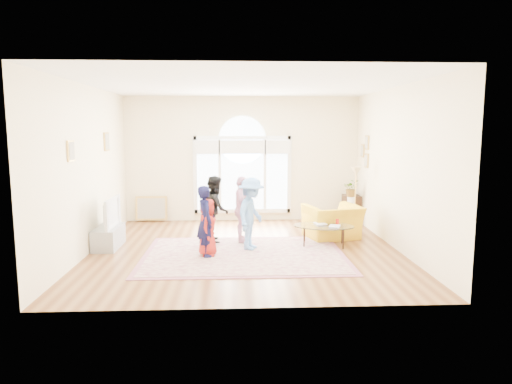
{
  "coord_description": "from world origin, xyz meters",
  "views": [
    {
      "loc": [
        -0.2,
        -8.8,
        2.36
      ],
      "look_at": [
        0.23,
        0.3,
        1.11
      ],
      "focal_mm": 32.0,
      "sensor_mm": 36.0,
      "label": 1
    }
  ],
  "objects_px": {
    "armchair": "(333,222)",
    "coffee_table": "(324,226)",
    "tv_console": "(108,237)",
    "area_rug": "(244,255)",
    "television": "(108,212)"
  },
  "relations": [
    {
      "from": "armchair",
      "to": "coffee_table",
      "type": "bearing_deg",
      "value": 48.61
    },
    {
      "from": "television",
      "to": "area_rug",
      "type": "bearing_deg",
      "value": -14.45
    },
    {
      "from": "area_rug",
      "to": "armchair",
      "type": "xyz_separation_m",
      "value": [
        1.96,
        1.29,
        0.35
      ]
    },
    {
      "from": "area_rug",
      "to": "armchair",
      "type": "relative_size",
      "value": 3.23
    },
    {
      "from": "coffee_table",
      "to": "area_rug",
      "type": "bearing_deg",
      "value": -148.42
    },
    {
      "from": "coffee_table",
      "to": "television",
      "type": "bearing_deg",
      "value": -170.65
    },
    {
      "from": "area_rug",
      "to": "television",
      "type": "distance_m",
      "value": 2.89
    },
    {
      "from": "area_rug",
      "to": "television",
      "type": "height_order",
      "value": "television"
    },
    {
      "from": "television",
      "to": "coffee_table",
      "type": "height_order",
      "value": "television"
    },
    {
      "from": "tv_console",
      "to": "coffee_table",
      "type": "relative_size",
      "value": 0.74
    },
    {
      "from": "tv_console",
      "to": "television",
      "type": "relative_size",
      "value": 0.97
    },
    {
      "from": "coffee_table",
      "to": "armchair",
      "type": "bearing_deg",
      "value": 73.23
    },
    {
      "from": "armchair",
      "to": "area_rug",
      "type": "bearing_deg",
      "value": 18.64
    },
    {
      "from": "area_rug",
      "to": "coffee_table",
      "type": "bearing_deg",
      "value": 21.56
    },
    {
      "from": "area_rug",
      "to": "tv_console",
      "type": "bearing_deg",
      "value": 165.59
    }
  ]
}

